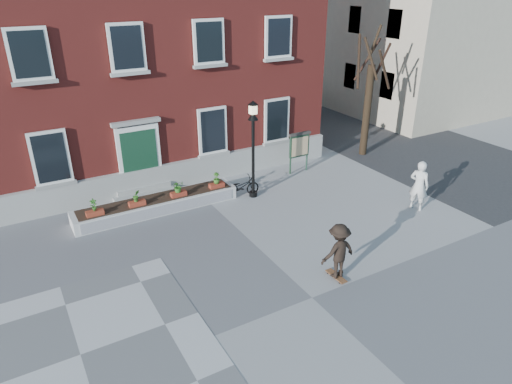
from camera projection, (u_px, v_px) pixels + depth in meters
ground at (312, 298)px, 12.66m from camera, size 100.00×100.00×0.00m
checker_patch at (80, 355)px, 10.73m from camera, size 6.00×6.00×0.01m
bicycle at (241, 187)px, 18.36m from camera, size 1.62×0.68×0.83m
parked_car at (289, 96)px, 30.93m from camera, size 1.82×4.78×1.56m
bystander at (419, 186)px, 17.12m from camera, size 0.73×0.85×1.96m
brick_building at (94, 22)px, 20.04m from camera, size 18.40×10.85×12.60m
planter_assembly at (157, 203)px, 17.26m from camera, size 6.20×1.12×1.15m
bare_tree at (368, 99)px, 21.81m from camera, size 1.83×1.83×6.16m
lamp_post at (253, 136)px, 17.47m from camera, size 0.40×0.40×3.93m
notice_board at (299, 146)px, 20.32m from camera, size 1.10×0.16×1.87m
skateboarder at (338, 251)px, 13.11m from camera, size 1.11×0.78×1.78m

